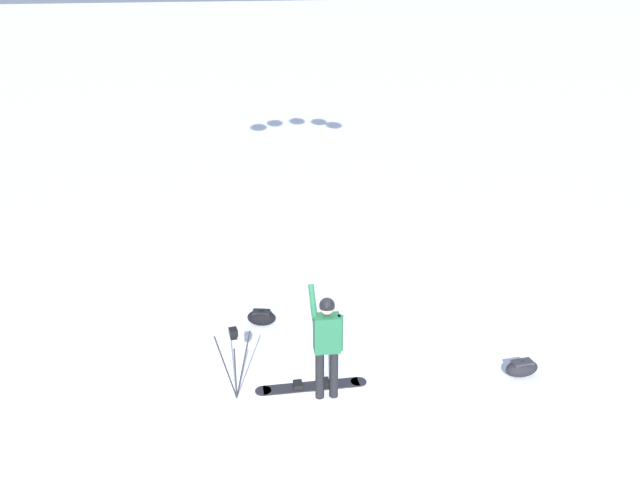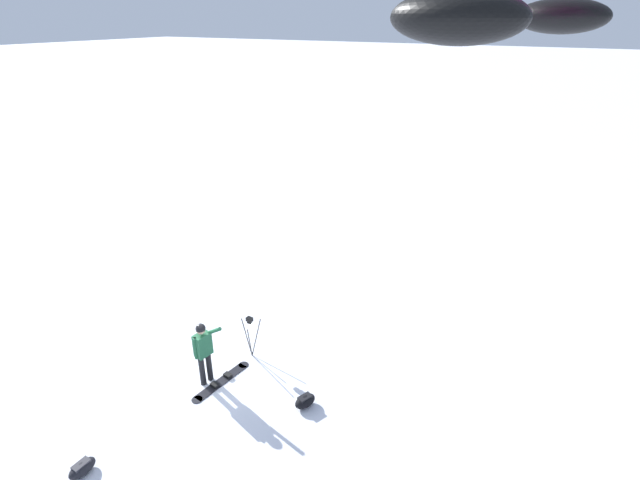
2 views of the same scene
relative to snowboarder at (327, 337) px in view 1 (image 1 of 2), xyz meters
name	(u,v)px [view 1 (image 1 of 2)]	position (x,y,z in m)	size (l,w,h in m)	color
ground_plane	(319,407)	(0.20, 0.25, -1.06)	(300.00, 300.00, 0.00)	white
snowboarder	(327,337)	(0.00, 0.00, 0.00)	(0.46, 0.72, 1.75)	black
snowboard	(311,386)	(0.15, -0.32, -1.03)	(1.80, 0.49, 0.10)	black
gear_bag_large	(261,317)	(0.45, -2.57, -0.90)	(0.61, 0.49, 0.30)	black
camera_tripod	(234,349)	(1.36, -0.39, -0.17)	(0.58, 0.48, 1.23)	#262628
gear_bag_small	(522,368)	(-3.25, 0.43, -0.91)	(0.58, 0.33, 0.28)	black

